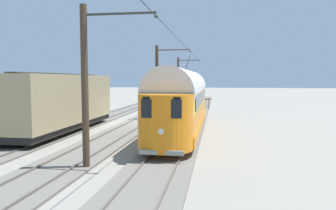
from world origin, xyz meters
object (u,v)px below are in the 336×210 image
Objects in this scene: catenary_pole_mid_near at (158,81)px; catenary_pole_foreground at (179,80)px; switch_stand at (209,104)px; vintage_streetcar at (182,100)px; coach_adjacent at (61,101)px; catenary_pole_mid_far at (87,84)px; track_end_bumper at (156,110)px.

catenary_pole_foreground is at bearing -90.00° from catenary_pole_mid_near.
vintage_streetcar is at bearing 85.39° from switch_stand.
coach_adjacent is (8.13, 1.10, -0.09)m from vintage_streetcar.
catenary_pole_mid_near is at bearing -90.00° from catenary_pole_mid_far.
coach_adjacent is 20.41m from switch_stand.
catenary_pole_mid_far is at bearing 80.89° from switch_stand.
switch_stand is (-4.18, 5.07, -2.76)m from catenary_pole_foreground.
track_end_bumper is at bearing -86.66° from catenary_pole_mid_far.
coach_adjacent is at bearing 54.69° from catenary_pole_mid_near.
vintage_streetcar is at bearing -172.29° from coach_adjacent.
switch_stand is (-4.18, -10.51, -2.76)m from catenary_pole_mid_near.
switch_stand is (-9.50, -18.01, -1.46)m from coach_adjacent.
catenary_pole_mid_far is at bearing 90.00° from catenary_pole_foreground.
track_end_bumper is (4.06, -12.10, -1.86)m from vintage_streetcar.
track_end_bumper is at bearing -107.13° from coach_adjacent.
catenary_pole_foreground is 3.65× the size of track_end_bumper.
vintage_streetcar is 2.51× the size of catenary_pole_foreground.
coach_adjacent is 6.47× the size of track_end_bumper.
catenary_pole_mid_near is (0.00, 15.58, 0.00)m from catenary_pole_foreground.
catenary_pole_mid_near is 1.00× the size of catenary_pole_mid_far.
catenary_pole_mid_near reaches higher than coach_adjacent.
catenary_pole_mid_far reaches higher than switch_stand.
catenary_pole_mid_near is (2.82, -6.40, 1.20)m from vintage_streetcar.
coach_adjacent is at bearing -56.69° from catenary_pole_mid_far.
vintage_streetcar is at bearing -107.07° from catenary_pole_mid_far.
catenary_pole_mid_far reaches higher than coach_adjacent.
catenary_pole_mid_near is 11.65m from switch_stand.
catenary_pole_foreground is 15.58m from catenary_pole_mid_near.
track_end_bumper is (-4.07, -13.20, -1.76)m from coach_adjacent.
track_end_bumper is (1.24, -21.28, -3.06)m from catenary_pole_mid_far.
catenary_pole_foreground is at bearing -50.45° from switch_stand.
track_end_bumper is (1.24, -5.70, -3.06)m from catenary_pole_mid_near.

